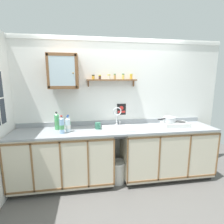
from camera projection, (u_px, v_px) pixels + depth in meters
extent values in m
plane|color=#565451|center=(121.00, 192.00, 2.65)|extent=(6.39, 6.39, 0.00)
cube|color=white|center=(114.00, 109.00, 3.08)|extent=(3.99, 0.05, 2.45)
cube|color=white|center=(114.00, 40.00, 2.84)|extent=(3.99, 0.02, 0.05)
cube|color=black|center=(65.00, 181.00, 2.87)|extent=(1.55, 0.55, 0.08)
cube|color=beige|center=(64.00, 157.00, 2.76)|extent=(1.58, 0.61, 0.82)
cube|color=brown|center=(59.00, 142.00, 2.39)|extent=(1.58, 0.01, 0.03)
cube|color=brown|center=(62.00, 189.00, 2.53)|extent=(1.58, 0.01, 0.03)
cube|color=brown|center=(2.00, 171.00, 2.34)|extent=(0.02, 0.01, 0.76)
cube|color=brown|center=(32.00, 169.00, 2.40)|extent=(0.02, 0.01, 0.76)
cube|color=brown|center=(61.00, 167.00, 2.46)|extent=(0.02, 0.01, 0.76)
cube|color=brown|center=(88.00, 164.00, 2.52)|extent=(0.02, 0.01, 0.76)
cube|color=brown|center=(114.00, 163.00, 2.58)|extent=(0.02, 0.01, 0.76)
cube|color=black|center=(164.00, 173.00, 3.14)|extent=(1.53, 0.55, 0.08)
cube|color=beige|center=(166.00, 150.00, 3.03)|extent=(1.56, 0.61, 0.82)
cube|color=brown|center=(176.00, 136.00, 2.66)|extent=(1.56, 0.01, 0.03)
cube|color=brown|center=(173.00, 178.00, 2.80)|extent=(1.56, 0.01, 0.03)
cube|color=brown|center=(128.00, 162.00, 2.61)|extent=(0.02, 0.01, 0.76)
cube|color=brown|center=(159.00, 159.00, 2.69)|extent=(0.02, 0.01, 0.76)
cube|color=brown|center=(189.00, 157.00, 2.77)|extent=(0.02, 0.01, 0.76)
cube|color=brown|center=(218.00, 155.00, 2.85)|extent=(0.02, 0.01, 0.76)
cube|color=gray|center=(117.00, 130.00, 2.82)|extent=(3.35, 0.64, 0.03)
cube|color=gray|center=(114.00, 122.00, 3.10)|extent=(3.35, 0.02, 0.08)
cube|color=silver|center=(118.00, 128.00, 2.84)|extent=(0.51, 0.42, 0.01)
cube|color=slate|center=(118.00, 135.00, 2.86)|extent=(0.44, 0.34, 0.01)
cube|color=slate|center=(116.00, 129.00, 3.02)|extent=(0.44, 0.01, 0.12)
cube|color=slate|center=(120.00, 135.00, 2.68)|extent=(0.44, 0.01, 0.12)
cylinder|color=#4C4C51|center=(118.00, 135.00, 2.86)|extent=(0.04, 0.04, 0.01)
cylinder|color=silver|center=(117.00, 124.00, 3.06)|extent=(0.05, 0.05, 0.02)
cylinder|color=silver|center=(117.00, 117.00, 3.04)|extent=(0.02, 0.02, 0.24)
torus|color=silver|center=(117.00, 111.00, 2.95)|extent=(0.15, 0.02, 0.15)
cylinder|color=silver|center=(120.00, 122.00, 3.07)|extent=(0.02, 0.02, 0.05)
cube|color=silver|center=(175.00, 124.00, 2.98)|extent=(0.45, 0.26, 0.07)
cylinder|color=#2D2D2D|center=(169.00, 122.00, 2.97)|extent=(0.18, 0.18, 0.01)
cylinder|color=#2D2D2D|center=(180.00, 122.00, 3.01)|extent=(0.18, 0.18, 0.01)
cylinder|color=black|center=(173.00, 126.00, 2.85)|extent=(0.03, 0.02, 0.03)
cylinder|color=black|center=(185.00, 126.00, 2.88)|extent=(0.03, 0.02, 0.03)
cylinder|color=silver|center=(169.00, 120.00, 2.97)|extent=(0.21, 0.21, 0.09)
torus|color=silver|center=(169.00, 117.00, 2.96)|extent=(0.22, 0.22, 0.01)
cylinder|color=black|center=(162.00, 119.00, 2.88)|extent=(0.15, 0.07, 0.02)
cylinder|color=#4CB266|center=(57.00, 122.00, 2.75)|extent=(0.07, 0.07, 0.24)
cone|color=#4CB266|center=(56.00, 114.00, 2.73)|extent=(0.07, 0.07, 0.03)
cylinder|color=#262626|center=(56.00, 112.00, 2.72)|extent=(0.03, 0.03, 0.02)
cylinder|color=#4C9959|center=(57.00, 123.00, 2.76)|extent=(0.07, 0.07, 0.07)
cylinder|color=silver|center=(68.00, 126.00, 2.63)|extent=(0.08, 0.08, 0.20)
cone|color=silver|center=(68.00, 118.00, 2.61)|extent=(0.07, 0.07, 0.03)
cylinder|color=#2D59B2|center=(67.00, 117.00, 2.60)|extent=(0.03, 0.03, 0.02)
cylinder|color=white|center=(68.00, 127.00, 2.63)|extent=(0.08, 0.08, 0.06)
cylinder|color=#8CB7E0|center=(62.00, 126.00, 2.55)|extent=(0.07, 0.07, 0.23)
cone|color=#8CB7E0|center=(61.00, 118.00, 2.52)|extent=(0.07, 0.07, 0.03)
cylinder|color=red|center=(61.00, 116.00, 2.52)|extent=(0.03, 0.03, 0.02)
cylinder|color=#4C9959|center=(62.00, 127.00, 2.55)|extent=(0.07, 0.07, 0.06)
cylinder|color=white|center=(68.00, 124.00, 2.79)|extent=(0.07, 0.07, 0.19)
cone|color=white|center=(68.00, 117.00, 2.77)|extent=(0.07, 0.07, 0.03)
cylinder|color=#2D59B2|center=(68.00, 115.00, 2.76)|extent=(0.03, 0.03, 0.02)
cylinder|color=#4C9959|center=(68.00, 123.00, 2.79)|extent=(0.07, 0.07, 0.05)
cylinder|color=#337259|center=(98.00, 126.00, 2.81)|extent=(0.10, 0.10, 0.10)
torus|color=#337259|center=(99.00, 126.00, 2.76)|extent=(0.04, 0.07, 0.07)
cube|color=brown|center=(64.00, 72.00, 2.67)|extent=(0.46, 0.31, 0.53)
cube|color=silver|center=(62.00, 71.00, 2.51)|extent=(0.38, 0.01, 0.43)
cube|color=brown|center=(48.00, 71.00, 2.48)|extent=(0.04, 0.01, 0.50)
cube|color=brown|center=(76.00, 71.00, 2.54)|extent=(0.04, 0.01, 0.50)
cube|color=brown|center=(61.00, 54.00, 2.46)|extent=(0.43, 0.01, 0.04)
cube|color=brown|center=(63.00, 87.00, 2.55)|extent=(0.43, 0.01, 0.04)
sphere|color=olive|center=(73.00, 73.00, 2.52)|extent=(0.02, 0.02, 0.02)
cube|color=brown|center=(112.00, 80.00, 2.89)|extent=(0.86, 0.14, 0.02)
cube|color=brown|center=(88.00, 84.00, 2.90)|extent=(0.02, 0.03, 0.10)
cube|color=brown|center=(133.00, 84.00, 3.02)|extent=(0.02, 0.03, 0.10)
cylinder|color=gold|center=(93.00, 78.00, 2.84)|extent=(0.05, 0.05, 0.06)
cylinder|color=black|center=(93.00, 75.00, 2.84)|extent=(0.05, 0.05, 0.02)
cylinder|color=#4C3326|center=(100.00, 78.00, 2.84)|extent=(0.04, 0.04, 0.06)
cylinder|color=yellow|center=(100.00, 75.00, 2.84)|extent=(0.04, 0.04, 0.02)
cylinder|color=silver|center=(109.00, 77.00, 2.87)|extent=(0.05, 0.05, 0.06)
cylinder|color=yellow|center=(109.00, 75.00, 2.86)|extent=(0.05, 0.05, 0.02)
cylinder|color=tan|center=(115.00, 77.00, 2.89)|extent=(0.04, 0.04, 0.08)
cylinder|color=#33723F|center=(115.00, 74.00, 2.88)|extent=(0.04, 0.04, 0.02)
cylinder|color=#E0C659|center=(123.00, 77.00, 2.92)|extent=(0.04, 0.04, 0.08)
cylinder|color=#33723F|center=(123.00, 74.00, 2.91)|extent=(0.04, 0.04, 0.02)
cylinder|color=gold|center=(131.00, 77.00, 2.94)|extent=(0.05, 0.05, 0.08)
cylinder|color=yellow|center=(131.00, 74.00, 2.93)|extent=(0.05, 0.05, 0.02)
cube|color=black|center=(121.00, 109.00, 3.08)|extent=(0.16, 0.01, 0.20)
cube|color=red|center=(121.00, 112.00, 3.08)|extent=(0.14, 0.00, 0.04)
cylinder|color=red|center=(121.00, 108.00, 3.07)|extent=(0.07, 0.00, 0.07)
cylinder|color=silver|center=(118.00, 172.00, 2.90)|extent=(0.26, 0.26, 0.36)
torus|color=white|center=(118.00, 162.00, 2.86)|extent=(0.29, 0.29, 0.03)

